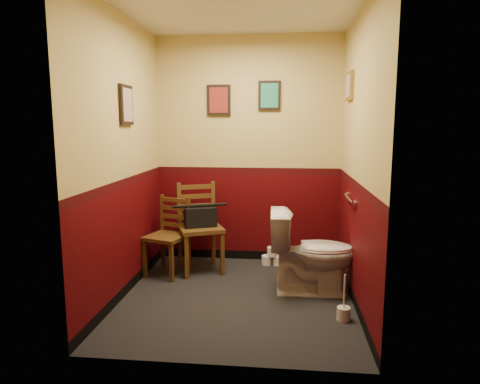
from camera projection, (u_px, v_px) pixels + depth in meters
name	position (u px, v px, depth m)	size (l,w,h in m)	color
floor	(237.00, 297.00, 4.17)	(2.20, 2.40, 0.00)	black
ceiling	(237.00, 5.00, 3.75)	(2.20, 2.40, 0.00)	silver
wall_back	(248.00, 151.00, 5.14)	(2.20, 2.70, 0.00)	#410409
wall_front	(217.00, 174.00, 2.78)	(2.20, 2.70, 0.00)	#410409
wall_left	(123.00, 158.00, 4.07)	(2.40, 2.70, 0.00)	#410409
wall_right	(358.00, 160.00, 3.85)	(2.40, 2.70, 0.00)	#410409
grab_bar	(349.00, 199.00, 4.16)	(0.05, 0.56, 0.06)	silver
framed_print_back_a	(219.00, 100.00, 5.06)	(0.28, 0.04, 0.36)	black
framed_print_back_b	(269.00, 96.00, 4.99)	(0.26, 0.04, 0.34)	black
framed_print_left	(126.00, 105.00, 4.09)	(0.04, 0.30, 0.38)	black
framed_print_right	(349.00, 86.00, 4.33)	(0.04, 0.34, 0.28)	olive
toilet	(312.00, 253.00, 4.23)	(0.47, 0.84, 0.82)	white
toilet_brush	(344.00, 313.00, 3.67)	(0.11, 0.11, 0.41)	silver
chair_left	(169.00, 236.00, 4.77)	(0.51, 0.51, 0.87)	brown
chair_right	(199.00, 227.00, 4.88)	(0.62, 0.62, 1.00)	brown
handbag	(200.00, 217.00, 4.82)	(0.39, 0.30, 0.26)	black
tp_stack	(272.00, 257.00, 5.12)	(0.25, 0.13, 0.22)	silver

